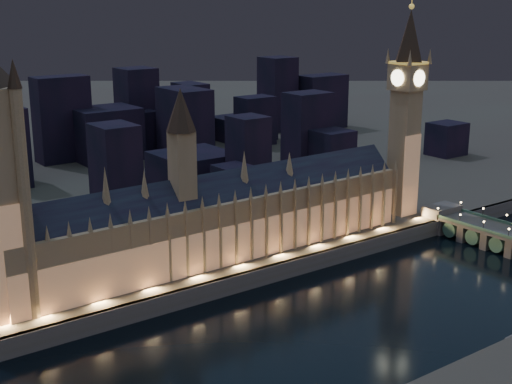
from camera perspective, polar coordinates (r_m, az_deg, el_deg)
ground_plane at (r=287.13m, az=5.79°, el=-9.86°), size 2000.00×2000.00×0.00m
embankment_wall at (r=314.41m, az=0.78°, el=-6.68°), size 2000.00×2.50×8.00m
palace_of_westminster at (r=317.75m, az=-2.80°, el=-2.17°), size 202.00×23.87×78.00m
elizabeth_tower at (r=383.82m, az=11.97°, el=7.51°), size 18.00×18.00×114.21m
city_backdrop at (r=490.66m, az=-10.93°, el=4.32°), size 478.95×215.63×72.93m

